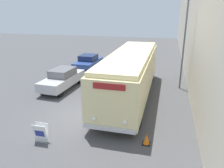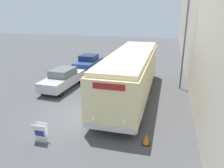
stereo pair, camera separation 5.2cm
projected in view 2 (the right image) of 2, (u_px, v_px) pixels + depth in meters
The scene contains 8 objects.
ground_plane at pixel (82, 115), 12.87m from camera, with size 80.00×80.00×0.00m, color #4C4C4F.
building_wall_right at pixel (192, 32), 19.16m from camera, with size 0.30×60.00×8.12m.
vintage_bus at pixel (131, 73), 15.09m from camera, with size 2.69×11.44×3.16m.
sign_board at pixel (41, 133), 10.16m from camera, with size 0.68×0.35×0.92m.
streetlamp at pixel (186, 25), 15.75m from camera, with size 0.36×0.36×7.70m.
parked_car_near at pixel (63, 79), 17.03m from camera, with size 1.95×4.69×1.58m.
parked_car_mid at pixel (89, 62), 23.03m from camera, with size 1.99×4.16×1.43m.
traffic_cone at pixel (146, 139), 10.00m from camera, with size 0.36×0.36×0.52m.
Camera 2 is at (4.69, -10.76, 5.87)m, focal length 35.00 mm.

